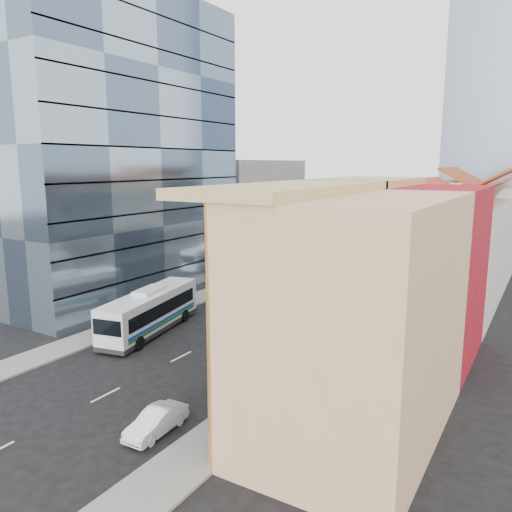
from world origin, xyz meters
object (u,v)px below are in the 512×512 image
Objects in this scene: shophouse_tan at (359,317)px; bus_left_far at (285,264)px; sedan_right at (156,421)px; bus_right at (296,319)px; office_tower at (116,149)px; bus_left_near at (150,310)px.

bus_left_far is (-19.50, 29.25, -4.34)m from shophouse_tan.
shophouse_tan is 11.53m from sedan_right.
shophouse_tan reaches higher than bus_left_far.
office_tower is at bearing -179.85° from bus_right.
office_tower is at bearing 136.83° from sedan_right.
bus_left_far is at bearing 129.80° from bus_right.
shophouse_tan is at bearing -24.30° from office_tower.
office_tower is 23.30m from bus_left_far.
bus_left_near is 1.11× the size of bus_left_far.
bus_right reaches higher than bus_left_far.
office_tower reaches higher than bus_left_far.
office_tower is (-31.00, 14.00, 9.00)m from shophouse_tan.
shophouse_tan is 1.32× the size of bus_right.
sedan_right is (-8.50, -5.64, -5.37)m from shophouse_tan.
sedan_right is (0.00, -15.79, -1.07)m from bus_right.
bus_left_far is at bearing 123.69° from shophouse_tan.
bus_left_far is 22.05m from bus_right.
shophouse_tan is 35.42m from bus_left_far.
shophouse_tan reaches higher than bus_left_near.
bus_right is at bearing 87.95° from sedan_right.
bus_left_far is at bearing 78.52° from bus_left_near.
bus_left_far reaches higher than sedan_right.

